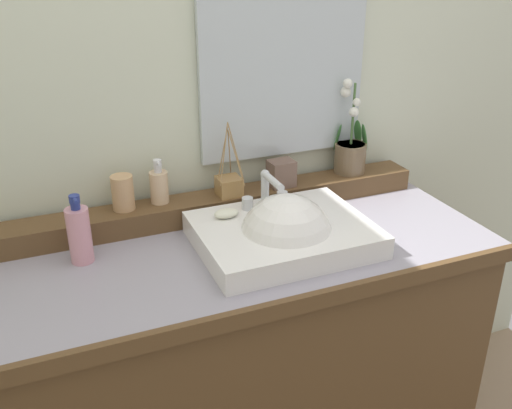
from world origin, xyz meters
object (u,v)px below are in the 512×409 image
object	(u,v)px
lotion_bottle	(79,234)
tumbler_cup	(123,193)
soap_bar	(226,213)
soap_dispenser	(159,186)
potted_plant	(350,151)
trinket_box	(281,173)
reed_diffuser	(229,185)
sink_basin	(285,237)

from	to	relation	value
lotion_bottle	tumbler_cup	bearing A→B (deg)	43.86
soap_bar	soap_dispenser	distance (m)	0.23
soap_bar	potted_plant	xyz separation A→B (m)	(0.49, 0.16, 0.07)
potted_plant	soap_dispenser	distance (m)	0.64
trinket_box	potted_plant	bearing A→B (deg)	2.09
lotion_bottle	soap_dispenser	bearing A→B (deg)	30.05
potted_plant	tumbler_cup	xyz separation A→B (m)	(-0.75, -0.01, -0.02)
tumbler_cup	reed_diffuser	size ratio (longest dim) A/B	0.45
potted_plant	trinket_box	world-z (taller)	potted_plant
potted_plant	reed_diffuser	world-z (taller)	potted_plant
sink_basin	reed_diffuser	xyz separation A→B (m)	(-0.07, 0.25, 0.07)
potted_plant	lotion_bottle	distance (m)	0.90
trinket_box	lotion_bottle	bearing A→B (deg)	-172.36
soap_dispenser	tumbler_cup	world-z (taller)	soap_dispenser
soap_dispenser	lotion_bottle	world-z (taller)	soap_dispenser
reed_diffuser	trinket_box	xyz separation A→B (m)	(0.18, 0.00, 0.01)
soap_bar	trinket_box	bearing A→B (deg)	30.98
potted_plant	tumbler_cup	bearing A→B (deg)	-179.42
soap_dispenser	reed_diffuser	distance (m)	0.21
sink_basin	trinket_box	xyz separation A→B (m)	(0.10, 0.25, 0.08)
soap_bar	tumbler_cup	world-z (taller)	tumbler_cup
soap_bar	trinket_box	distance (m)	0.27
soap_bar	reed_diffuser	size ratio (longest dim) A/B	0.31
tumbler_cup	soap_bar	bearing A→B (deg)	-31.38
lotion_bottle	soap_bar	bearing A→B (deg)	-2.97
sink_basin	soap_dispenser	distance (m)	0.40
sink_basin	potted_plant	bearing A→B (deg)	37.18
soap_dispenser	trinket_box	distance (m)	0.38
reed_diffuser	lotion_bottle	world-z (taller)	reed_diffuser
soap_bar	soap_dispenser	bearing A→B (deg)	132.14
tumbler_cup	trinket_box	size ratio (longest dim) A/B	1.22
tumbler_cup	reed_diffuser	xyz separation A→B (m)	(0.31, -0.02, -0.02)
reed_diffuser	trinket_box	bearing A→B (deg)	1.43
sink_basin	reed_diffuser	size ratio (longest dim) A/B	2.06
potted_plant	tumbler_cup	distance (m)	0.75
soap_bar	tumbler_cup	size ratio (longest dim) A/B	0.69
sink_basin	trinket_box	bearing A→B (deg)	67.63
soap_dispenser	potted_plant	bearing A→B (deg)	-0.05
tumbler_cup	lotion_bottle	world-z (taller)	lotion_bottle
reed_diffuser	lotion_bottle	bearing A→B (deg)	-165.79
sink_basin	lotion_bottle	bearing A→B (deg)	165.87
sink_basin	reed_diffuser	world-z (taller)	reed_diffuser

